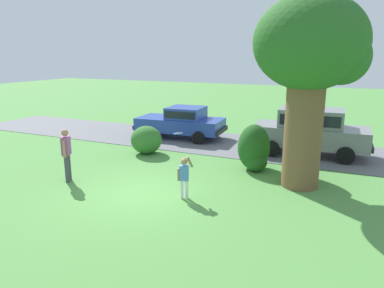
# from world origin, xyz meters

# --- Properties ---
(ground_plane) EXTENTS (80.00, 80.00, 0.00)m
(ground_plane) POSITION_xyz_m (0.00, 0.00, 0.00)
(ground_plane) COLOR #518E42
(driveway_strip) EXTENTS (28.00, 4.40, 0.02)m
(driveway_strip) POSITION_xyz_m (0.00, 6.86, 0.01)
(driveway_strip) COLOR slate
(driveway_strip) RESTS_ON ground
(oak_tree_large) EXTENTS (3.33, 3.39, 5.80)m
(oak_tree_large) POSITION_xyz_m (4.22, 2.77, 4.04)
(oak_tree_large) COLOR brown
(oak_tree_large) RESTS_ON ground
(shrub_near_tree) EXTENTS (1.29, 1.29, 1.17)m
(shrub_near_tree) POSITION_xyz_m (-2.23, 3.94, 0.58)
(shrub_near_tree) COLOR #33702B
(shrub_near_tree) RESTS_ON ground
(shrub_centre_left) EXTENTS (1.14, 1.36, 1.64)m
(shrub_centre_left) POSITION_xyz_m (2.43, 3.72, 0.75)
(shrub_centre_left) COLOR #1E511C
(shrub_centre_left) RESTS_ON ground
(shrub_centre) EXTENTS (0.92, 1.00, 1.76)m
(shrub_centre) POSITION_xyz_m (4.11, 3.45, 0.88)
(shrub_centre) COLOR #33702B
(shrub_centre) RESTS_ON ground
(parked_sedan) EXTENTS (4.51, 2.31, 1.56)m
(parked_sedan) POSITION_xyz_m (-2.14, 7.13, 0.85)
(parked_sedan) COLOR #28429E
(parked_sedan) RESTS_ON ground
(parked_suv) EXTENTS (4.78, 2.26, 1.92)m
(parked_suv) POSITION_xyz_m (3.99, 6.58, 1.08)
(parked_suv) COLOR gray
(parked_suv) RESTS_ON ground
(child_thrower) EXTENTS (0.38, 0.37, 1.29)m
(child_thrower) POSITION_xyz_m (1.34, 0.20, 0.72)
(child_thrower) COLOR white
(child_thrower) RESTS_ON ground
(frisbee) EXTENTS (0.28, 0.28, 0.09)m
(frisbee) POSITION_xyz_m (0.90, 0.70, 1.79)
(frisbee) COLOR #337FDB
(adult_onlooker) EXTENTS (0.36, 0.48, 1.74)m
(adult_onlooker) POSITION_xyz_m (-2.76, -0.08, 0.98)
(adult_onlooker) COLOR #3F3F4C
(adult_onlooker) RESTS_ON ground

